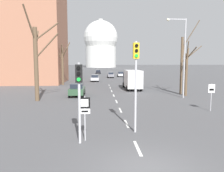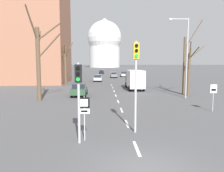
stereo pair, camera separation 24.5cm
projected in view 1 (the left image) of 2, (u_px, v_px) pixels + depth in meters
The scene contains 26 objects.
ground_plane at pixel (147, 169), 8.98m from camera, with size 800.00×800.00×0.00m, color #4C4C4F.
lane_stripe_0 at pixel (138, 148), 11.20m from camera, with size 0.16×2.00×0.01m, color silver.
lane_stripe_1 at pixel (127, 124), 15.67m from camera, with size 0.16×2.00×0.01m, color silver.
lane_stripe_2 at pixel (120, 110), 20.14m from camera, with size 0.16×2.00×0.01m, color silver.
lane_stripe_3 at pixel (116, 101), 24.60m from camera, with size 0.16×2.00×0.01m, color silver.
lane_stripe_4 at pixel (114, 95), 29.07m from camera, with size 0.16×2.00×0.01m, color silver.
lane_stripe_5 at pixel (112, 91), 33.53m from camera, with size 0.16×2.00×0.01m, color silver.
lane_stripe_6 at pixel (110, 88), 38.00m from camera, with size 0.16×2.00×0.01m, color silver.
lane_stripe_7 at pixel (109, 85), 42.46m from camera, with size 0.16×2.00×0.01m, color silver.
traffic_signal_near_left at pixel (79, 87), 11.58m from camera, with size 0.36×0.34×4.38m.
traffic_signal_centre_tall at pixel (136, 70), 13.36m from camera, with size 0.36×0.34×5.67m.
route_sign_post at pixel (85, 111), 12.10m from camera, with size 0.60×0.08×2.51m.
speed_limit_sign at pixel (211, 93), 19.57m from camera, with size 0.60×0.08×2.49m.
street_lamp_right at pixel (182, 50), 26.54m from camera, with size 2.44×0.36×9.64m.
sedan_near_left at pixel (98, 72), 84.68m from camera, with size 1.90×3.86×1.53m.
sedan_near_right at pixel (111, 75), 63.02m from camera, with size 1.75×4.21×1.61m.
sedan_mid_centre at pixel (95, 78), 50.82m from camera, with size 1.91×4.54×1.57m.
sedan_far_left at pixel (121, 74), 67.23m from camera, with size 1.92×4.08×1.59m.
sedan_far_right at pixel (77, 90), 28.60m from camera, with size 1.93×4.25×1.65m.
delivery_truck at pixel (132, 79), 35.60m from camera, with size 2.44×7.20×3.14m.
bare_tree_left_near at pixel (63, 64), 42.41m from camera, with size 2.32×2.43×8.37m.
bare_tree_right_near at pixel (183, 63), 30.11m from camera, with size 3.13×2.99×10.03m.
bare_tree_left_far at pixel (36, 59), 24.50m from camera, with size 3.96×4.03×10.26m.
bare_tree_right_far at pixel (186, 71), 28.51m from camera, with size 1.75×3.55×7.02m.
capitol_dome at pixel (101, 44), 196.06m from camera, with size 30.33×30.33×42.84m.
apartment_block_left at pixel (20, 28), 46.35m from camera, with size 18.00×14.00×23.30m, color #9E664C.
Camera 1 is at (-1.97, -8.45, 4.38)m, focal length 35.00 mm.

